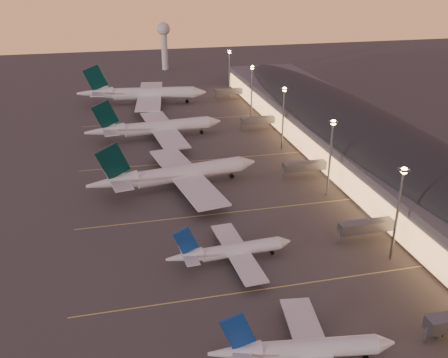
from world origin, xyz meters
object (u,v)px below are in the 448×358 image
airliner_wide_near (176,174)px  radar_tower (164,38)px  airliner_wide_far (142,94)px  airliner_narrow_south (303,350)px  airliner_wide_mid (156,128)px  baggage_tug_b (439,332)px  airliner_narrow_north (231,251)px

airliner_wide_near → radar_tower: size_ratio=1.83×
airliner_wide_far → airliner_narrow_south: bearing=-78.3°
airliner_wide_near → airliner_wide_mid: bearing=81.7°
airliner_wide_near → baggage_tug_b: airliner_wide_near is taller
airliner_wide_far → airliner_wide_mid: bearing=-81.7°
airliner_wide_mid → baggage_tug_b: size_ratio=13.71×
airliner_narrow_south → airliner_wide_mid: bearing=102.9°
airliner_wide_near → airliner_wide_mid: size_ratio=1.00×
baggage_tug_b → airliner_wide_near: bearing=86.1°
radar_tower → baggage_tug_b: 289.73m
airliner_wide_mid → airliner_wide_far: size_ratio=0.87×
airliner_wide_near → airliner_wide_far: airliner_wide_far is taller
airliner_narrow_north → baggage_tug_b: airliner_narrow_north is taller
airliner_wide_mid → baggage_tug_b: 145.24m
airliner_wide_near → baggage_tug_b: size_ratio=13.67×
airliner_narrow_south → radar_tower: 290.09m
airliner_narrow_south → airliner_wide_near: (-11.69, 86.45, 1.55)m
airliner_wide_mid → baggage_tug_b: bearing=-77.9°
airliner_wide_far → airliner_wide_near: bearing=-81.3°
airliner_wide_far → baggage_tug_b: size_ratio=15.79×
airliner_narrow_north → airliner_wide_far: airliner_wide_far is taller
airliner_narrow_south → airliner_wide_mid: airliner_wide_mid is taller
airliner_narrow_south → radar_tower: radar_tower is taller
airliner_wide_near → baggage_tug_b: bearing=-73.1°
radar_tower → baggage_tug_b: size_ratio=7.46×
airliner_wide_near → airliner_wide_far: bearing=81.3°
airliner_narrow_south → airliner_wide_far: 199.01m
airliner_wide_near → airliner_wide_far: 112.11m
radar_tower → baggage_tug_b: bearing=-85.9°
airliner_wide_mid → radar_tower: radar_tower is taller
airliner_narrow_south → airliner_narrow_north: airliner_narrow_south is taller
airliner_narrow_south → baggage_tug_b: bearing=9.7°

